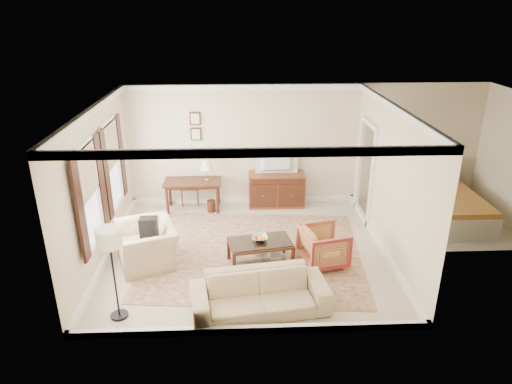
{
  "coord_description": "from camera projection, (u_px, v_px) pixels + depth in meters",
  "views": [
    {
      "loc": [
        -0.16,
        -7.98,
        4.57
      ],
      "look_at": [
        0.2,
        0.3,
        1.15
      ],
      "focal_mm": 32.0,
      "sensor_mm": 36.0,
      "label": 1
    }
  ],
  "objects": [
    {
      "name": "book_b",
      "position": [
        270.0,
        255.0,
        8.6
      ],
      "size": [
        0.28,
        0.03,
        0.38
      ],
      "primitive_type": "imported",
      "rotation": [
        0.0,
        0.0,
        0.01
      ],
      "color": "brown",
      "rests_on": "coffee_table"
    },
    {
      "name": "striped_armchair",
      "position": [
        324.0,
        245.0,
        8.52
      ],
      "size": [
        0.91,
        0.95,
        0.82
      ],
      "primitive_type": "imported",
      "rotation": [
        0.0,
        0.0,
        1.81
      ],
      "color": "maroon",
      "rests_on": "room_shell"
    },
    {
      "name": "sideboard",
      "position": [
        276.0,
        190.0,
        11.04
      ],
      "size": [
        1.34,
        0.51,
        0.82
      ],
      "primitive_type": "cube",
      "color": "brown",
      "rests_on": "room_shell"
    },
    {
      "name": "writing_desk",
      "position": [
        193.0,
        185.0,
        10.75
      ],
      "size": [
        1.33,
        0.67,
        0.73
      ],
      "color": "#3F1D12",
      "rests_on": "room_shell"
    },
    {
      "name": "rug",
      "position": [
        253.0,
        253.0,
        9.04
      ],
      "size": [
        4.48,
        3.94,
        0.01
      ],
      "primitive_type": "cube",
      "rotation": [
        0.0,
        0.0,
        -0.09
      ],
      "color": "maroon",
      "rests_on": "room_shell"
    },
    {
      "name": "room_shell",
      "position": [
        246.0,
        131.0,
        8.18
      ],
      "size": [
        5.51,
        5.01,
        2.91
      ],
      "color": "beige",
      "rests_on": "ground"
    },
    {
      "name": "window_front",
      "position": [
        89.0,
        196.0,
        7.78
      ],
      "size": [
        0.12,
        1.56,
        1.8
      ],
      "primitive_type": null,
      "color": "#CCB284",
      "rests_on": "room_shell"
    },
    {
      "name": "window_rear",
      "position": [
        112.0,
        165.0,
        9.26
      ],
      "size": [
        0.12,
        1.56,
        1.8
      ],
      "primitive_type": null,
      "color": "#CCB284",
      "rests_on": "room_shell"
    },
    {
      "name": "framed_prints",
      "position": [
        196.0,
        126.0,
        10.62
      ],
      "size": [
        0.25,
        0.04,
        0.68
      ],
      "primitive_type": null,
      "color": "#3F1D12",
      "rests_on": "room_shell"
    },
    {
      "name": "desk_lamp",
      "position": [
        207.0,
        171.0,
        10.63
      ],
      "size": [
        0.32,
        0.32,
        0.5
      ],
      "primitive_type": null,
      "color": "silver",
      "rests_on": "writing_desk"
    },
    {
      "name": "doorway",
      "position": [
        365.0,
        173.0,
        10.21
      ],
      "size": [
        0.1,
        1.12,
        2.25
      ],
      "primitive_type": null,
      "color": "white",
      "rests_on": "room_shell"
    },
    {
      "name": "club_armchair",
      "position": [
        147.0,
        238.0,
        8.54
      ],
      "size": [
        1.13,
        1.37,
        1.03
      ],
      "primitive_type": "imported",
      "rotation": [
        0.0,
        0.0,
        -1.22
      ],
      "color": "tan",
      "rests_on": "room_shell"
    },
    {
      "name": "floor_lamp",
      "position": [
        110.0,
        244.0,
        6.72
      ],
      "size": [
        0.38,
        0.38,
        1.55
      ],
      "color": "black",
      "rests_on": "room_shell"
    },
    {
      "name": "tv",
      "position": [
        277.0,
        155.0,
        10.68
      ],
      "size": [
        0.96,
        0.55,
        0.13
      ],
      "primitive_type": "imported",
      "rotation": [
        0.0,
        0.0,
        3.14
      ],
      "color": "black",
      "rests_on": "sideboard"
    },
    {
      "name": "coffee_table",
      "position": [
        260.0,
        247.0,
        8.52
      ],
      "size": [
        1.26,
        0.87,
        0.49
      ],
      "rotation": [
        0.0,
        0.0,
        0.18
      ],
      "color": "#3F1D12",
      "rests_on": "room_shell"
    },
    {
      "name": "sofa",
      "position": [
        260.0,
        288.0,
        7.2
      ],
      "size": [
        2.24,
        0.95,
        0.85
      ],
      "primitive_type": "imported",
      "rotation": [
        0.0,
        0.0,
        0.15
      ],
      "color": "tan",
      "rests_on": "room_shell"
    },
    {
      "name": "desk_chair",
      "position": [
        190.0,
        184.0,
        11.1
      ],
      "size": [
        0.55,
        0.55,
        1.05
      ],
      "primitive_type": null,
      "rotation": [
        0.0,
        0.0,
        0.25
      ],
      "color": "brown",
      "rests_on": "room_shell"
    },
    {
      "name": "book_a",
      "position": [
        255.0,
        254.0,
        8.62
      ],
      "size": [
        0.23,
        0.21,
        0.38
      ],
      "primitive_type": "imported",
      "rotation": [
        0.0,
        0.0,
        0.73
      ],
      "color": "brown",
      "rests_on": "coffee_table"
    },
    {
      "name": "fruit_bowl",
      "position": [
        260.0,
        237.0,
        8.5
      ],
      "size": [
        0.42,
        0.42,
        0.1
      ],
      "primitive_type": "imported",
      "color": "silver",
      "rests_on": "coffee_table"
    },
    {
      "name": "backpack",
      "position": [
        149.0,
        227.0,
        8.42
      ],
      "size": [
        0.3,
        0.37,
        0.4
      ],
      "primitive_type": "cube",
      "rotation": [
        0.0,
        0.0,
        -1.3
      ],
      "color": "black",
      "rests_on": "club_armchair"
    },
    {
      "name": "annex_bedroom",
      "position": [
        445.0,
        208.0,
        10.24
      ],
      "size": [
        3.0,
        2.7,
        2.9
      ],
      "color": "beige",
      "rests_on": "ground"
    }
  ]
}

